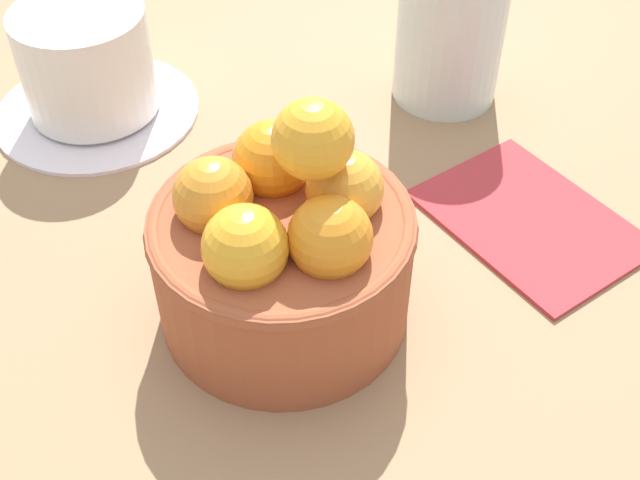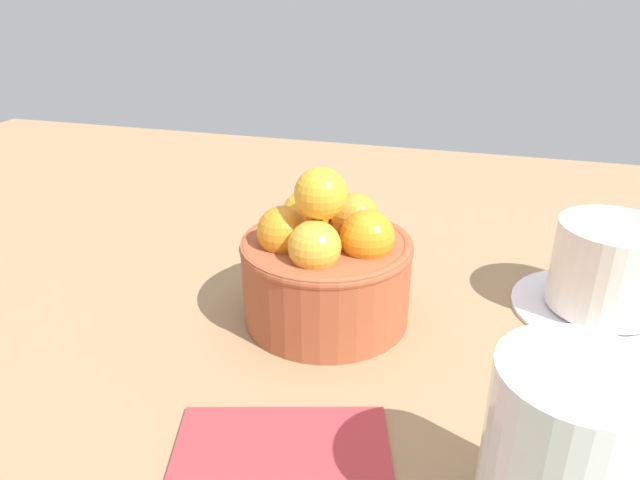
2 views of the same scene
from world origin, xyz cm
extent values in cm
cube|color=#997551|center=(0.00, 0.00, -2.46)|extent=(153.09, 104.18, 4.93)
cylinder|color=#9E4C2D|center=(0.00, 0.00, 3.43)|extent=(13.34, 13.34, 6.85)
torus|color=#9E4C2D|center=(0.00, 0.00, 6.45)|extent=(13.54, 13.54, 1.00)
sphere|color=orange|center=(-3.01, -1.45, 7.84)|extent=(4.04, 4.04, 4.04)
sphere|color=gold|center=(0.45, -3.31, 7.84)|extent=(3.91, 3.91, 3.91)
sphere|color=orange|center=(3.29, -0.59, 7.84)|extent=(4.14, 4.14, 4.14)
sphere|color=orange|center=(1.58, 2.94, 7.84)|extent=(3.96, 3.96, 3.96)
sphere|color=gold|center=(-2.31, 2.41, 7.84)|extent=(4.06, 4.06, 4.06)
sphere|color=gold|center=(0.00, -1.67, 11.29)|extent=(3.88, 3.88, 3.88)
cylinder|color=white|center=(21.76, 6.93, 0.30)|extent=(14.18, 14.18, 0.60)
cylinder|color=white|center=(21.76, 6.93, 4.21)|extent=(8.85, 8.85, 7.22)
cylinder|color=silver|center=(15.95, -17.10, 5.21)|extent=(7.40, 7.40, 10.41)
cube|color=#B23338|center=(1.70, -16.14, 0.30)|extent=(14.77, 12.42, 0.60)
camera|label=1|loc=(-28.45, 8.00, 34.50)|focal=46.35mm
camera|label=2|loc=(10.62, -39.54, 25.79)|focal=32.74mm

